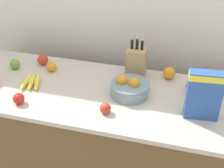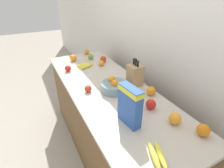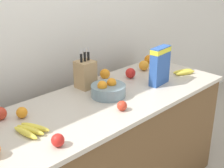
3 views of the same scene
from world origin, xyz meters
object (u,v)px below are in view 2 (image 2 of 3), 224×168
object	(u,v)px
apple_by_knife_block	(151,104)
apple_front	(68,68)
banana_bunch_right	(157,155)
orange_mid_right	(203,130)
apple_near_bananas	(91,57)
banana_bunch_left	(85,66)
cereal_box	(130,104)
fruit_bowl	(114,86)
apple_rightmost	(88,89)
knife_block	(135,75)
orange_mid_left	(175,119)
orange_front_right	(73,58)
orange_by_cereal	(151,91)
apple_leftmost	(103,59)
orange_back_center	(87,52)
orange_front_center	(101,63)

from	to	relation	value
apple_by_knife_block	apple_front	xyz separation A→B (m)	(-0.99, -0.40, -0.01)
banana_bunch_right	orange_mid_right	world-z (taller)	orange_mid_right
apple_near_bananas	banana_bunch_left	bearing A→B (deg)	-36.57
apple_front	banana_bunch_right	bearing A→B (deg)	5.90
banana_bunch_left	apple_near_bananas	bearing A→B (deg)	143.43
cereal_box	fruit_bowl	world-z (taller)	cereal_box
banana_bunch_right	apple_rightmost	bearing A→B (deg)	-173.60
knife_block	orange_mid_left	bearing A→B (deg)	-5.89
banana_bunch_left	apple_front	world-z (taller)	apple_front
banana_bunch_left	orange_front_right	distance (m)	0.26
banana_bunch_left	orange_mid_left	distance (m)	1.25
apple_rightmost	apple_front	world-z (taller)	apple_front
banana_bunch_right	orange_mid_right	bearing A→B (deg)	89.84
apple_rightmost	orange_by_cereal	bearing A→B (deg)	57.25
apple_front	orange_front_right	world-z (taller)	orange_front_right
apple_near_bananas	orange_by_cereal	xyz separation A→B (m)	(1.07, 0.15, 0.01)
apple_rightmost	orange_mid_left	size ratio (longest dim) A/B	0.75
apple_rightmost	apple_near_bananas	world-z (taller)	apple_near_bananas
knife_block	fruit_bowl	world-z (taller)	knife_block
apple_near_bananas	orange_mid_right	distance (m)	1.62
banana_bunch_left	apple_by_knife_block	bearing A→B (deg)	9.97
knife_block	apple_leftmost	size ratio (longest dim) A/B	3.91
banana_bunch_right	orange_back_center	world-z (taller)	orange_back_center
orange_front_center	apple_rightmost	bearing A→B (deg)	-35.86
fruit_bowl	orange_mid_right	size ratio (longest dim) A/B	2.90
apple_by_knife_block	cereal_box	bearing A→B (deg)	-76.14
apple_by_knife_block	apple_front	world-z (taller)	apple_by_knife_block
orange_by_cereal	orange_mid_left	bearing A→B (deg)	-13.20
orange_mid_left	banana_bunch_left	bearing A→B (deg)	-169.90
fruit_bowl	orange_mid_left	bearing A→B (deg)	16.03
fruit_bowl	orange_by_cereal	distance (m)	0.33
banana_bunch_right	apple_near_bananas	size ratio (longest dim) A/B	2.89
knife_block	orange_back_center	xyz separation A→B (m)	(-1.06, -0.11, -0.07)
fruit_bowl	apple_leftmost	xyz separation A→B (m)	(-0.69, 0.21, -0.01)
apple_front	fruit_bowl	bearing A→B (deg)	23.39
orange_mid_right	banana_bunch_left	bearing A→B (deg)	-167.96
fruit_bowl	orange_mid_right	bearing A→B (deg)	18.17
orange_mid_left	apple_front	bearing A→B (deg)	-160.12
apple_by_knife_block	orange_front_right	world-z (taller)	orange_front_right
orange_front_right	orange_by_cereal	xyz separation A→B (m)	(1.11, 0.38, -0.00)
banana_bunch_left	banana_bunch_right	bearing A→B (deg)	-3.03
orange_mid_left	orange_front_center	size ratio (longest dim) A/B	1.26
apple_rightmost	apple_by_knife_block	world-z (taller)	apple_by_knife_block
orange_by_cereal	orange_front_center	bearing A→B (deg)	-171.60
knife_block	orange_front_right	distance (m)	0.96
apple_near_bananas	orange_mid_right	world-z (taller)	orange_mid_right
apple_by_knife_block	orange_front_center	size ratio (longest dim) A/B	1.19
orange_mid_right	banana_bunch_right	bearing A→B (deg)	-90.16
banana_bunch_left	apple_rightmost	distance (m)	0.58
orange_front_right	orange_by_cereal	bearing A→B (deg)	18.77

